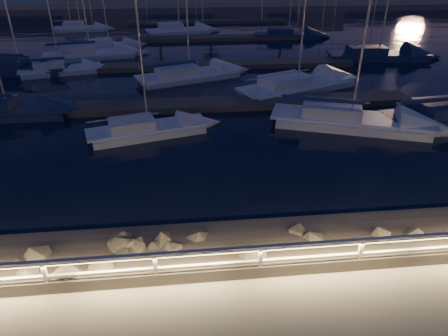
{
  "coord_description": "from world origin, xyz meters",
  "views": [
    {
      "loc": [
        -3.97,
        -8.67,
        8.42
      ],
      "look_at": [
        -2.63,
        4.0,
        1.44
      ],
      "focal_mm": 32.0,
      "sensor_mm": 36.0,
      "label": 1
    }
  ],
  "objects_px": {
    "guard_rail": "(326,249)",
    "sailboat_j": "(88,53)",
    "sailboat_e": "(18,68)",
    "sailboat_c": "(347,118)",
    "sailboat_k": "(287,34)",
    "sailboat_l": "(376,55)",
    "sailboat_a": "(58,69)",
    "sailboat_f": "(5,110)",
    "sailboat_m": "(79,28)",
    "sailboat_g": "(187,74)",
    "sailboat_n": "(177,30)",
    "sailboat_i": "(107,45)",
    "sailboat_h": "(295,85)",
    "sailboat_b": "(145,128)"
  },
  "relations": [
    {
      "from": "guard_rail",
      "to": "sailboat_n",
      "type": "height_order",
      "value": "sailboat_n"
    },
    {
      "from": "sailboat_i",
      "to": "sailboat_n",
      "type": "bearing_deg",
      "value": 26.02
    },
    {
      "from": "sailboat_e",
      "to": "sailboat_l",
      "type": "height_order",
      "value": "sailboat_l"
    },
    {
      "from": "sailboat_g",
      "to": "guard_rail",
      "type": "bearing_deg",
      "value": -101.7
    },
    {
      "from": "sailboat_i",
      "to": "sailboat_a",
      "type": "bearing_deg",
      "value": -128.22
    },
    {
      "from": "sailboat_h",
      "to": "sailboat_m",
      "type": "height_order",
      "value": "sailboat_h"
    },
    {
      "from": "sailboat_a",
      "to": "sailboat_g",
      "type": "xyz_separation_m",
      "value": [
        10.49,
        -2.8,
        0.03
      ]
    },
    {
      "from": "sailboat_g",
      "to": "sailboat_m",
      "type": "xyz_separation_m",
      "value": [
        -12.96,
        23.04,
        -0.02
      ]
    },
    {
      "from": "sailboat_g",
      "to": "sailboat_n",
      "type": "bearing_deg",
      "value": 71.22
    },
    {
      "from": "sailboat_a",
      "to": "sailboat_n",
      "type": "relative_size",
      "value": 0.81
    },
    {
      "from": "sailboat_g",
      "to": "sailboat_n",
      "type": "height_order",
      "value": "sailboat_g"
    },
    {
      "from": "sailboat_f",
      "to": "sailboat_j",
      "type": "relative_size",
      "value": 0.9
    },
    {
      "from": "sailboat_b",
      "to": "sailboat_i",
      "type": "xyz_separation_m",
      "value": [
        -5.32,
        22.4,
        0.01
      ]
    },
    {
      "from": "sailboat_h",
      "to": "sailboat_b",
      "type": "bearing_deg",
      "value": -170.64
    },
    {
      "from": "sailboat_h",
      "to": "sailboat_e",
      "type": "bearing_deg",
      "value": 137.51
    },
    {
      "from": "sailboat_c",
      "to": "sailboat_e",
      "type": "bearing_deg",
      "value": 168.6
    },
    {
      "from": "sailboat_k",
      "to": "sailboat_l",
      "type": "xyz_separation_m",
      "value": [
        5.75,
        -10.95,
        0.03
      ]
    },
    {
      "from": "sailboat_l",
      "to": "sailboat_n",
      "type": "xyz_separation_m",
      "value": [
        -18.35,
        15.05,
        0.0
      ]
    },
    {
      "from": "sailboat_a",
      "to": "sailboat_l",
      "type": "xyz_separation_m",
      "value": [
        28.17,
        2.04,
        0.03
      ]
    },
    {
      "from": "sailboat_e",
      "to": "sailboat_h",
      "type": "xyz_separation_m",
      "value": [
        21.55,
        -7.04,
        -0.01
      ]
    },
    {
      "from": "guard_rail",
      "to": "sailboat_i",
      "type": "distance_m",
      "value": 36.21
    },
    {
      "from": "sailboat_g",
      "to": "sailboat_i",
      "type": "height_order",
      "value": "sailboat_g"
    },
    {
      "from": "sailboat_g",
      "to": "sailboat_i",
      "type": "distance_m",
      "value": 14.25
    },
    {
      "from": "guard_rail",
      "to": "sailboat_e",
      "type": "bearing_deg",
      "value": 123.9
    },
    {
      "from": "sailboat_b",
      "to": "sailboat_j",
      "type": "bearing_deg",
      "value": 93.95
    },
    {
      "from": "sailboat_k",
      "to": "sailboat_m",
      "type": "xyz_separation_m",
      "value": [
        -24.9,
        7.25,
        0.0
      ]
    },
    {
      "from": "sailboat_a",
      "to": "sailboat_l",
      "type": "height_order",
      "value": "sailboat_l"
    },
    {
      "from": "sailboat_k",
      "to": "sailboat_f",
      "type": "bearing_deg",
      "value": -131.82
    },
    {
      "from": "sailboat_f",
      "to": "sailboat_l",
      "type": "height_order",
      "value": "sailboat_l"
    },
    {
      "from": "sailboat_n",
      "to": "sailboat_l",
      "type": "bearing_deg",
      "value": -49.84
    },
    {
      "from": "sailboat_j",
      "to": "sailboat_k",
      "type": "distance_m",
      "value": 22.37
    },
    {
      "from": "guard_rail",
      "to": "sailboat_j",
      "type": "height_order",
      "value": "sailboat_j"
    },
    {
      "from": "sailboat_l",
      "to": "sailboat_m",
      "type": "distance_m",
      "value": 35.64
    },
    {
      "from": "sailboat_e",
      "to": "sailboat_f",
      "type": "bearing_deg",
      "value": -65.82
    },
    {
      "from": "guard_rail",
      "to": "sailboat_j",
      "type": "xyz_separation_m",
      "value": [
        -12.62,
        30.53,
        -0.91
      ]
    },
    {
      "from": "sailboat_i",
      "to": "sailboat_j",
      "type": "xyz_separation_m",
      "value": [
        -1.2,
        -3.82,
        0.06
      ]
    },
    {
      "from": "sailboat_e",
      "to": "sailboat_h",
      "type": "height_order",
      "value": "sailboat_h"
    },
    {
      "from": "sailboat_i",
      "to": "sailboat_n",
      "type": "height_order",
      "value": "sailboat_n"
    },
    {
      "from": "sailboat_e",
      "to": "sailboat_i",
      "type": "distance_m",
      "value": 10.37
    },
    {
      "from": "sailboat_m",
      "to": "sailboat_j",
      "type": "bearing_deg",
      "value": -79.13
    },
    {
      "from": "sailboat_e",
      "to": "sailboat_j",
      "type": "bearing_deg",
      "value": 54.5
    },
    {
      "from": "sailboat_e",
      "to": "sailboat_l",
      "type": "distance_m",
      "value": 31.53
    },
    {
      "from": "sailboat_b",
      "to": "sailboat_c",
      "type": "distance_m",
      "value": 11.55
    },
    {
      "from": "sailboat_e",
      "to": "sailboat_g",
      "type": "distance_m",
      "value": 14.23
    },
    {
      "from": "sailboat_h",
      "to": "sailboat_m",
      "type": "xyz_separation_m",
      "value": [
        -20.7,
        26.68,
        -0.03
      ]
    },
    {
      "from": "sailboat_n",
      "to": "guard_rail",
      "type": "bearing_deg",
      "value": -94.77
    },
    {
      "from": "guard_rail",
      "to": "sailboat_g",
      "type": "relative_size",
      "value": 3.11
    },
    {
      "from": "sailboat_b",
      "to": "sailboat_g",
      "type": "bearing_deg",
      "value": 61.04
    },
    {
      "from": "sailboat_n",
      "to": "sailboat_c",
      "type": "bearing_deg",
      "value": -82.76
    },
    {
      "from": "guard_rail",
      "to": "sailboat_m",
      "type": "height_order",
      "value": "sailboat_m"
    }
  ]
}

